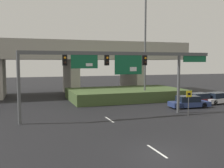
% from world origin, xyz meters
% --- Properties ---
extents(ground_plane, '(160.00, 160.00, 0.00)m').
position_xyz_m(ground_plane, '(0.00, 0.00, 0.00)').
color(ground_plane, black).
extents(lane_markings, '(0.14, 29.06, 0.01)m').
position_xyz_m(lane_markings, '(0.00, 13.65, 0.00)').
color(lane_markings, silver).
rests_on(lane_markings, ground).
extents(signal_gantry, '(18.82, 0.44, 6.15)m').
position_xyz_m(signal_gantry, '(1.17, 9.94, 5.07)').
color(signal_gantry, '#515456').
rests_on(signal_gantry, ground).
extents(speed_limit_sign, '(0.60, 0.11, 2.51)m').
position_xyz_m(speed_limit_sign, '(7.66, 8.15, 1.64)').
color(speed_limit_sign, '#4C4C4C').
rests_on(speed_limit_sign, ground).
extents(highway_light_pole_near, '(0.70, 0.36, 15.16)m').
position_xyz_m(highway_light_pole_near, '(7.97, 18.36, 7.96)').
color(highway_light_pole_near, '#515456').
rests_on(highway_light_pole_near, ground).
extents(overpass_bridge, '(37.50, 9.83, 8.34)m').
position_xyz_m(overpass_bridge, '(0.00, 28.96, 5.75)').
color(overpass_bridge, '#A39E93').
rests_on(overpass_bridge, ground).
extents(grass_embankment, '(15.56, 9.00, 1.43)m').
position_xyz_m(grass_embankment, '(6.25, 20.87, 0.71)').
color(grass_embankment, '#42562D').
rests_on(grass_embankment, ground).
extents(parked_sedan_near_right, '(4.70, 2.16, 1.35)m').
position_xyz_m(parked_sedan_near_right, '(10.52, 12.16, 0.63)').
color(parked_sedan_near_right, navy).
rests_on(parked_sedan_near_right, ground).
extents(parked_sedan_mid_right, '(4.77, 2.34, 1.39)m').
position_xyz_m(parked_sedan_mid_right, '(13.12, 13.79, 0.65)').
color(parked_sedan_mid_right, maroon).
rests_on(parked_sedan_mid_right, ground).
extents(parked_sedan_far_right, '(4.90, 2.60, 1.38)m').
position_xyz_m(parked_sedan_far_right, '(15.82, 13.68, 0.64)').
color(parked_sedan_far_right, silver).
rests_on(parked_sedan_far_right, ground).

